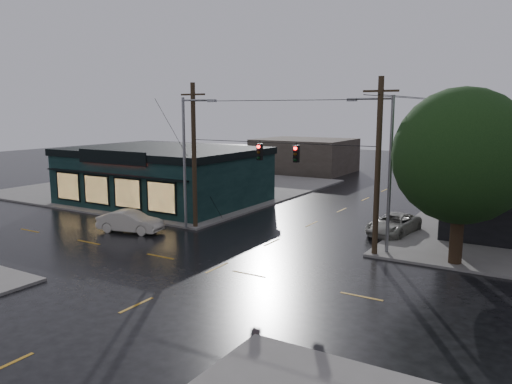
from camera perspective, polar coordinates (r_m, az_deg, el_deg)
The scene contains 15 objects.
ground_plane at distance 27.00m, azimuth -4.48°, elevation -8.63°, with size 160.00×160.00×0.00m, color black.
sidewalk_nw at distance 54.41m, azimuth -9.42°, elevation 0.57°, with size 28.00×28.00×0.15m, color slate.
pizza_shop at distance 45.54m, azimuth -10.45°, elevation 1.97°, with size 16.30×12.34×4.90m.
corner_tree at distance 28.26m, azimuth 22.47°, elevation 3.80°, with size 7.18×7.18×9.39m.
utility_pole_nw at distance 35.76m, azimuth -6.92°, elevation -4.14°, with size 2.00×0.32×10.15m, color black, non-canonical shape.
utility_pole_ne at distance 29.83m, azimuth 13.36°, elevation -7.10°, with size 2.00×0.32×10.15m, color black, non-canonical shape.
utility_pole_far_a at distance 50.28m, azimuth 20.89°, elevation -0.75°, with size 2.00×0.32×9.65m, color black, non-canonical shape.
utility_pole_far_b at distance 69.87m, azimuth 23.86°, elevation 1.77°, with size 2.00×0.32×9.15m, color black, non-canonical shape.
utility_pole_far_c at distance 89.64m, azimuth 25.52°, elevation 3.18°, with size 2.00×0.32×9.15m, color black, non-canonical shape.
span_signal_assembly at distance 31.25m, azimuth 2.49°, elevation 4.55°, with size 13.00×0.48×1.23m.
streetlight_nw at distance 35.42m, azimuth -8.00°, elevation -4.30°, with size 5.40×0.30×9.15m, color gray, non-canonical shape.
streetlight_ne at distance 30.33m, azimuth 14.67°, elevation -6.88°, with size 5.40×0.30×9.15m, color gray, non-canonical shape.
bg_building_west at distance 67.67m, azimuth 5.57°, elevation 4.19°, with size 12.00×10.00×4.40m, color #372F28.
sedan_cream at distance 35.34m, azimuth -14.19°, elevation -3.30°, with size 1.57×4.51×1.49m, color #BCB6A5.
suv_silver at distance 34.99m, azimuth 15.44°, elevation -3.56°, with size 2.30×5.00×1.39m, color #9D9C91.
Camera 1 is at (14.98, -20.84, 8.37)m, focal length 35.00 mm.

